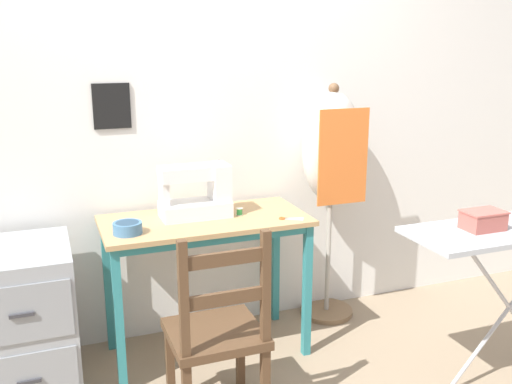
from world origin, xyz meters
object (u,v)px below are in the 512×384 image
object	(u,v)px
sewing_machine	(199,192)
thread_spool_near_machine	(239,212)
scissors	(287,219)
storage_box	(483,220)
fabric_bowl	(128,228)
filing_cabinet	(26,321)
wooden_chair	(217,334)
dress_form	(332,157)

from	to	relation	value
sewing_machine	thread_spool_near_machine	distance (m)	0.24
scissors	storage_box	xyz separation A→B (m)	(0.69, -0.61, 0.09)
fabric_bowl	storage_box	distance (m)	1.63
filing_cabinet	scissors	bearing A→B (deg)	-5.67
fabric_bowl	storage_box	xyz separation A→B (m)	(1.49, -0.66, 0.07)
wooden_chair	dress_form	bearing A→B (deg)	38.71
wooden_chair	storage_box	distance (m)	1.29
filing_cabinet	dress_form	xyz separation A→B (m)	(1.70, 0.20, 0.63)
scissors	wooden_chair	xyz separation A→B (m)	(-0.51, -0.42, -0.34)
sewing_machine	dress_form	distance (m)	0.84
scissors	storage_box	world-z (taller)	storage_box
scissors	wooden_chair	world-z (taller)	wooden_chair
wooden_chair	filing_cabinet	world-z (taller)	wooden_chair
fabric_bowl	scissors	xyz separation A→B (m)	(0.79, -0.06, -0.03)
storage_box	fabric_bowl	bearing A→B (deg)	156.00
sewing_machine	fabric_bowl	distance (m)	0.43
thread_spool_near_machine	filing_cabinet	bearing A→B (deg)	-178.75
fabric_bowl	dress_form	size ratio (longest dim) A/B	0.10
thread_spool_near_machine	dress_form	size ratio (longest dim) A/B	0.03
fabric_bowl	dress_form	world-z (taller)	dress_form
thread_spool_near_machine	filing_cabinet	xyz separation A→B (m)	(-1.07, -0.02, -0.41)
fabric_bowl	thread_spool_near_machine	size ratio (longest dim) A/B	3.53
sewing_machine	filing_cabinet	bearing A→B (deg)	-174.69
wooden_chair	fabric_bowl	bearing A→B (deg)	121.27
thread_spool_near_machine	filing_cabinet	world-z (taller)	thread_spool_near_machine
sewing_machine	fabric_bowl	bearing A→B (deg)	-158.51
filing_cabinet	storage_box	xyz separation A→B (m)	(1.97, -0.73, 0.49)
sewing_machine	thread_spool_near_machine	bearing A→B (deg)	-15.99
dress_form	scissors	bearing A→B (deg)	-142.36
scissors	wooden_chair	distance (m)	0.74
fabric_bowl	sewing_machine	bearing A→B (deg)	21.49
storage_box	dress_form	bearing A→B (deg)	106.40
filing_cabinet	fabric_bowl	bearing A→B (deg)	-8.42
dress_form	storage_box	xyz separation A→B (m)	(0.27, -0.93, -0.14)
thread_spool_near_machine	dress_form	xyz separation A→B (m)	(0.63, 0.17, 0.21)
sewing_machine	thread_spool_near_machine	xyz separation A→B (m)	(0.20, -0.06, -0.11)
wooden_chair	dress_form	xyz separation A→B (m)	(0.93, 0.74, 0.57)
sewing_machine	dress_form	xyz separation A→B (m)	(0.83, 0.12, 0.11)
fabric_bowl	thread_spool_near_machine	distance (m)	0.60
sewing_machine	thread_spool_near_machine	world-z (taller)	sewing_machine
thread_spool_near_machine	scissors	bearing A→B (deg)	-36.19
scissors	wooden_chair	bearing A→B (deg)	-140.43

